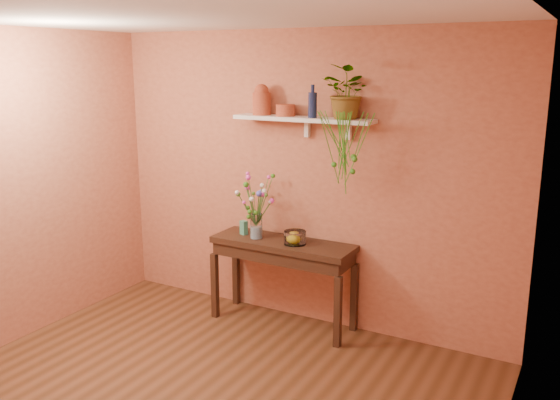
% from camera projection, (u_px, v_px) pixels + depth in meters
% --- Properties ---
extents(room, '(4.04, 4.04, 2.70)m').
position_uv_depth(room, '(162.00, 233.00, 3.72)').
color(room, brown).
rests_on(room, ground).
extents(sideboard, '(1.34, 0.43, 0.81)m').
position_uv_depth(sideboard, '(283.00, 253.00, 5.41)').
color(sideboard, '#3B2318').
rests_on(sideboard, ground).
extents(wall_shelf, '(1.30, 0.24, 0.19)m').
position_uv_depth(wall_shelf, '(304.00, 120.00, 5.16)').
color(wall_shelf, white).
rests_on(wall_shelf, room).
extents(terracotta_jug, '(0.19, 0.19, 0.28)m').
position_uv_depth(terracotta_jug, '(262.00, 100.00, 5.32)').
color(terracotta_jug, '#AE5332').
rests_on(terracotta_jug, wall_shelf).
extents(terracotta_pot, '(0.21, 0.21, 0.10)m').
position_uv_depth(terracotta_pot, '(285.00, 110.00, 5.23)').
color(terracotta_pot, '#AE5332').
rests_on(terracotta_pot, wall_shelf).
extents(blue_bottle, '(0.09, 0.09, 0.28)m').
position_uv_depth(blue_bottle, '(313.00, 104.00, 5.05)').
color(blue_bottle, '#151F45').
rests_on(blue_bottle, wall_shelf).
extents(spider_plant, '(0.52, 0.49, 0.45)m').
position_uv_depth(spider_plant, '(348.00, 92.00, 4.89)').
color(spider_plant, '#367E1E').
rests_on(spider_plant, wall_shelf).
extents(plant_fronds, '(0.48, 0.31, 0.70)m').
position_uv_depth(plant_fronds, '(346.00, 152.00, 4.84)').
color(plant_fronds, '#367E1E').
rests_on(plant_fronds, wall_shelf).
extents(glass_vase, '(0.11, 0.11, 0.23)m').
position_uv_depth(glass_vase, '(256.00, 228.00, 5.45)').
color(glass_vase, white).
rests_on(glass_vase, sideboard).
extents(bouquet, '(0.35, 0.38, 0.50)m').
position_uv_depth(bouquet, '(255.00, 196.00, 5.38)').
color(bouquet, '#386B28').
rests_on(bouquet, glass_vase).
extents(glass_bowl, '(0.20, 0.20, 0.12)m').
position_uv_depth(glass_bowl, '(295.00, 238.00, 5.28)').
color(glass_bowl, white).
rests_on(glass_bowl, sideboard).
extents(lemon, '(0.09, 0.09, 0.09)m').
position_uv_depth(lemon, '(294.00, 239.00, 5.29)').
color(lemon, yellow).
rests_on(lemon, glass_bowl).
extents(carton, '(0.08, 0.07, 0.13)m').
position_uv_depth(carton, '(244.00, 228.00, 5.58)').
color(carton, teal).
rests_on(carton, sideboard).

